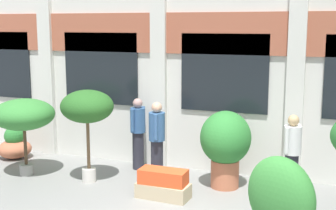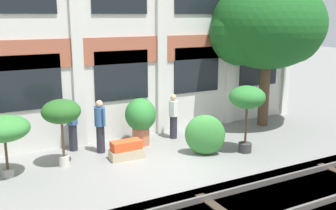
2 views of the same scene
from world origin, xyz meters
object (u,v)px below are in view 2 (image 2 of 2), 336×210
Objects in this scene: potted_plant_terracotta_small at (61,113)px; potted_plant_square_trough at (126,150)px; resident_by_doorway at (72,124)px; resident_watching_tracks at (100,125)px; potted_plant_low_pan at (4,129)px; broadleaf_tree at (268,27)px; topiary_hedge at (205,135)px; resident_near_plants at (173,115)px; potted_plant_tall_urn at (247,100)px; potted_plant_stone_basin at (141,118)px.

potted_plant_square_trough is at bearing -9.71° from potted_plant_terracotta_small.
resident_watching_tracks is (0.71, -0.60, 0.03)m from resident_by_doorway.
potted_plant_square_trough is 0.61× the size of potted_plant_low_pan.
broadleaf_tree reaches higher than potted_plant_low_pan.
potted_plant_terracotta_small reaches higher than topiary_hedge.
potted_plant_terracotta_small is 1.58m from resident_watching_tracks.
broadleaf_tree is 3.30× the size of resident_watching_tracks.
resident_by_doorway is 1.04× the size of resident_near_plants.
resident_by_doorway is at bearing -57.01° from resident_watching_tracks.
potted_plant_tall_urn is (5.36, -1.56, 0.12)m from potted_plant_terracotta_small.
potted_plant_terracotta_small is at bearing 163.81° from potted_plant_tall_urn.
topiary_hedge reaches higher than potted_plant_square_trough.
potted_plant_terracotta_small is 1.16× the size of resident_watching_tracks.
potted_plant_stone_basin is at bearing 10.65° from potted_plant_low_pan.
resident_watching_tracks is at bearing 118.93° from potted_plant_square_trough.
broadleaf_tree is 5.42× the size of potted_plant_square_trough.
potted_plant_stone_basin is at bearing 138.87° from potted_plant_tall_urn.
resident_by_doorway is (-4.76, 2.75, -0.81)m from potted_plant_tall_urn.
potted_plant_tall_urn is 2.82m from resident_near_plants.
topiary_hedge is (5.65, -1.03, -0.70)m from potted_plant_low_pan.
potted_plant_tall_urn is at bearing -16.19° from potted_plant_terracotta_small.
topiary_hedge is at bearing -64.97° from resident_near_plants.
resident_watching_tracks is (1.31, 0.59, -0.66)m from potted_plant_terracotta_small.
topiary_hedge is at bearing 131.74° from resident_watching_tracks.
potted_plant_stone_basin is at bearing -2.55° from resident_by_doorway.
broadleaf_tree is 9.89m from potted_plant_low_pan.
potted_plant_stone_basin is (4.29, 0.81, -0.41)m from potted_plant_low_pan.
resident_watching_tracks reaches higher than resident_by_doorway.
topiary_hedge is at bearing -155.87° from broadleaf_tree.
resident_watching_tracks is at bearing -152.01° from resident_near_plants.
resident_by_doorway is (2.13, 1.29, -0.46)m from potted_plant_low_pan.
potted_plant_stone_basin is 0.93× the size of resident_watching_tracks.
potted_plant_stone_basin is 2.30m from topiary_hedge.
potted_plant_tall_urn is (2.60, -2.27, 0.76)m from potted_plant_stone_basin.
broadleaf_tree is at bearing 8.57° from potted_plant_square_trough.
resident_near_plants is at bearing 167.57° from resident_watching_tracks.
potted_plant_tall_urn is at bearing -19.35° from potted_plant_square_trough.
potted_plant_stone_basin is at bearing 14.50° from potted_plant_terracotta_small.
broadleaf_tree is 7.21m from potted_plant_square_trough.
potted_plant_square_trough is 0.65× the size of potted_plant_stone_basin.
potted_plant_tall_urn is at bearing -20.03° from resident_by_doorway.
resident_near_plants reaches higher than topiary_hedge.
resident_near_plants is at bearing 3.78° from potted_plant_stone_basin.
potted_plant_tall_urn is (3.55, -1.25, 1.43)m from potted_plant_square_trough.
potted_plant_square_trough is 2.47m from topiary_hedge.
resident_by_doorway reaches higher than resident_near_plants.
potted_plant_stone_basin is 1.24× the size of topiary_hedge.
resident_near_plants reaches higher than potted_plant_square_trough.
resident_watching_tracks reaches higher than potted_plant_square_trough.
potted_plant_square_trough is (-6.21, -0.94, -3.54)m from broadleaf_tree.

